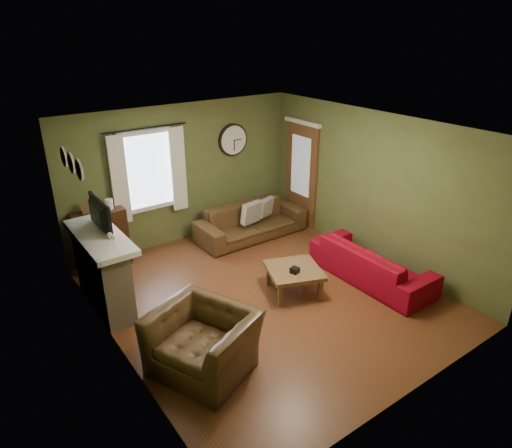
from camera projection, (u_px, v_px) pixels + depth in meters
floor at (266, 295)px, 7.11m from camera, size 4.60×5.20×0.00m
ceiling at (267, 129)px, 6.06m from camera, size 4.60×5.20×0.00m
wall_left at (110, 264)px, 5.36m from camera, size 0.00×5.20×2.60m
wall_right at (374, 188)px, 7.81m from camera, size 0.00×5.20×2.60m
wall_back at (183, 174)px, 8.52m from camera, size 4.60×0.00×2.60m
wall_front at (419, 301)px, 4.65m from camera, size 4.60×0.00×2.60m
fireplace at (103, 274)px, 6.63m from camera, size 0.40×1.40×1.10m
firebox at (118, 285)px, 6.83m from camera, size 0.04×0.60×0.55m
mantel at (100, 237)px, 6.40m from camera, size 0.58×1.60×0.08m
tv at (95, 219)px, 6.44m from camera, size 0.08×0.60×0.35m
tv_screen at (100, 214)px, 6.46m from camera, size 0.02×0.62×0.36m
medallion_left at (79, 170)px, 5.58m from camera, size 0.28×0.28×0.03m
medallion_mid at (71, 163)px, 5.84m from camera, size 0.28×0.28×0.03m
medallion_right at (64, 157)px, 6.10m from camera, size 0.28×0.28×0.03m
window_pane at (147, 171)px, 8.05m from camera, size 1.00×0.02×1.30m
curtain_rod at (145, 128)px, 7.66m from camera, size 0.03×0.03×1.50m
curtain_left at (120, 181)px, 7.70m from camera, size 0.28×0.04×1.55m
curtain_right at (178, 169)px, 8.29m from camera, size 0.28×0.04×1.55m
wall_clock at (233, 140)px, 8.86m from camera, size 0.64×0.06×0.64m
door at (301, 175)px, 9.27m from camera, size 0.05×0.90×2.10m
bookshelf at (101, 239)px, 7.77m from camera, size 0.86×0.37×1.03m
book at (99, 208)px, 7.87m from camera, size 0.20×0.24×0.02m
sofa_brown at (251, 221)px, 8.95m from camera, size 2.18×0.85×0.64m
pillow_left at (251, 213)px, 8.76m from camera, size 0.44×0.19×0.42m
pillow_right at (266, 207)px, 9.02m from camera, size 0.38×0.22×0.36m
sofa_red at (372, 263)px, 7.44m from camera, size 0.83×2.11×0.62m
armchair at (203, 341)px, 5.50m from camera, size 1.41×1.49×0.77m
coffee_table at (294, 280)px, 7.12m from camera, size 1.02×1.02×0.42m
tissue_box at (295, 274)px, 6.92m from camera, size 0.14×0.14×0.09m
wine_glass_a at (114, 242)px, 5.94m from camera, size 0.07×0.07×0.20m
wine_glass_b at (110, 239)px, 6.05m from camera, size 0.06×0.06×0.18m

